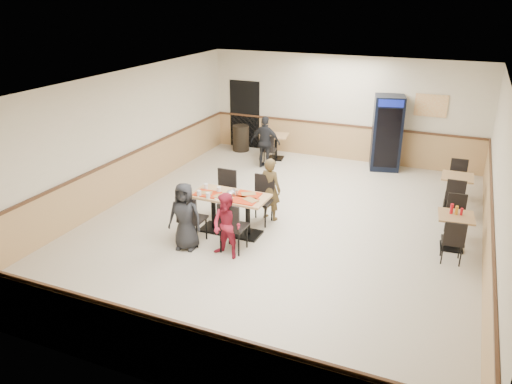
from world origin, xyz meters
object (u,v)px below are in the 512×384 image
at_px(lone_diner, 265,142).
at_px(back_table, 276,143).
at_px(main_table, 230,208).
at_px(side_table_far, 456,186).
at_px(diner_woman_left, 185,216).
at_px(trash_bin, 241,138).
at_px(side_table_near, 455,226).
at_px(pepsi_cooler, 387,133).
at_px(diner_woman_right, 227,226).
at_px(diner_man_opposite, 270,189).

relative_size(lone_diner, back_table, 1.86).
height_order(main_table, side_table_far, main_table).
distance_m(lone_diner, side_table_far, 5.14).
relative_size(diner_woman_left, trash_bin, 1.67).
xyz_separation_m(side_table_near, back_table, (-5.15, 3.85, 0.02)).
bearing_deg(diner_woman_left, pepsi_cooler, 57.95).
bearing_deg(diner_woman_right, main_table, 123.72).
relative_size(main_table, diner_woman_right, 1.23).
bearing_deg(main_table, side_table_near, 14.03).
relative_size(diner_woman_right, trash_bin, 1.58).
xyz_separation_m(diner_man_opposite, back_table, (-1.39, 3.98, -0.21)).
bearing_deg(trash_bin, side_table_far, -17.40).
height_order(diner_woman_right, diner_man_opposite, diner_man_opposite).
bearing_deg(main_table, pepsi_cooler, 67.24).
relative_size(lone_diner, side_table_far, 1.99).
distance_m(diner_man_opposite, side_table_far, 4.36).
bearing_deg(lone_diner, side_table_near, 147.71).
xyz_separation_m(back_table, pepsi_cooler, (3.11, 0.39, 0.54)).
height_order(diner_woman_right, side_table_far, diner_woman_right).
xyz_separation_m(diner_man_opposite, side_table_far, (3.68, 2.33, -0.20)).
relative_size(diner_man_opposite, side_table_far, 1.88).
xyz_separation_m(pepsi_cooler, trash_bin, (-4.41, -0.04, -0.63)).
bearing_deg(diner_man_opposite, lone_diner, -55.19).
bearing_deg(diner_woman_right, diner_man_opposite, 97.97).
bearing_deg(diner_woman_left, side_table_far, 33.46).
xyz_separation_m(lone_diner, side_table_near, (5.15, -3.02, -0.27)).
relative_size(diner_woman_right, pepsi_cooler, 0.62).
distance_m(main_table, trash_bin, 5.71).
relative_size(diner_man_opposite, trash_bin, 1.73).
relative_size(main_table, pepsi_cooler, 0.76).
bearing_deg(side_table_far, back_table, 162.00).
relative_size(diner_man_opposite, lone_diner, 0.95).
xyz_separation_m(diner_woman_right, trash_bin, (-2.58, 6.22, -0.23)).
xyz_separation_m(diner_woman_left, trash_bin, (-1.70, 6.22, -0.27)).
xyz_separation_m(diner_woman_right, pepsi_cooler, (1.83, 6.26, 0.40)).
xyz_separation_m(main_table, pepsi_cooler, (2.22, 5.32, 0.47)).
bearing_deg(main_table, lone_diner, 102.17).
height_order(diner_woman_right, trash_bin, diner_woman_right).
distance_m(diner_woman_right, side_table_far, 5.67).
distance_m(main_table, pepsi_cooler, 5.78).
bearing_deg(lone_diner, side_table_far, 168.98).
xyz_separation_m(diner_woman_right, back_table, (-1.28, 5.87, -0.15)).
xyz_separation_m(main_table, side_table_near, (4.26, 1.07, -0.09)).
xyz_separation_m(main_table, trash_bin, (-2.19, 5.27, -0.15)).
height_order(main_table, trash_bin, main_table).
relative_size(side_table_near, pepsi_cooler, 0.35).
bearing_deg(trash_bin, back_table, -15.05).
relative_size(main_table, side_table_far, 2.11).
height_order(main_table, diner_woman_right, diner_woman_right).
relative_size(diner_woman_right, lone_diner, 0.87).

